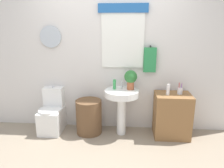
# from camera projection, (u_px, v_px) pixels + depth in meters

# --- Properties ---
(ground_plane) EXTENTS (8.00, 8.00, 0.00)m
(ground_plane) POSITION_uv_depth(u_px,v_px,m) (101.00, 164.00, 2.76)
(ground_plane) COLOR gray
(back_wall) EXTENTS (4.40, 0.18, 2.60)m
(back_wall) POSITION_uv_depth(u_px,v_px,m) (109.00, 54.00, 3.52)
(back_wall) COLOR silver
(back_wall) RESTS_ON ground_plane
(toilet) EXTENTS (0.38, 0.51, 0.76)m
(toilet) POSITION_uv_depth(u_px,v_px,m) (52.00, 115.00, 3.61)
(toilet) COLOR white
(toilet) RESTS_ON ground_plane
(laundry_hamper) EXTENTS (0.43, 0.43, 0.58)m
(laundry_hamper) POSITION_uv_depth(u_px,v_px,m) (89.00, 117.00, 3.53)
(laundry_hamper) COLOR brown
(laundry_hamper) RESTS_ON ground_plane
(pedestal_sink) EXTENTS (0.55, 0.55, 0.77)m
(pedestal_sink) POSITION_uv_depth(u_px,v_px,m) (122.00, 101.00, 3.41)
(pedestal_sink) COLOR white
(pedestal_sink) RESTS_ON ground_plane
(faucet) EXTENTS (0.03, 0.03, 0.10)m
(faucet) POSITION_uv_depth(u_px,v_px,m) (122.00, 85.00, 3.46)
(faucet) COLOR silver
(faucet) RESTS_ON pedestal_sink
(wooden_cabinet) EXTENTS (0.56, 0.44, 0.72)m
(wooden_cabinet) POSITION_uv_depth(u_px,v_px,m) (172.00, 115.00, 3.41)
(wooden_cabinet) COLOR olive
(wooden_cabinet) RESTS_ON ground_plane
(soap_bottle) EXTENTS (0.05, 0.05, 0.16)m
(soap_bottle) POSITION_uv_depth(u_px,v_px,m) (114.00, 84.00, 3.40)
(soap_bottle) COLOR green
(soap_bottle) RESTS_ON pedestal_sink
(potted_plant) EXTENTS (0.21, 0.21, 0.32)m
(potted_plant) POSITION_uv_depth(u_px,v_px,m) (131.00, 78.00, 3.36)
(potted_plant) COLOR #AD5B38
(potted_plant) RESTS_ON pedestal_sink
(lotion_bottle) EXTENTS (0.05, 0.05, 0.18)m
(lotion_bottle) POSITION_uv_depth(u_px,v_px,m) (168.00, 89.00, 3.26)
(lotion_bottle) COLOR white
(lotion_bottle) RESTS_ON wooden_cabinet
(toothbrush_cup) EXTENTS (0.08, 0.08, 0.19)m
(toothbrush_cup) POSITION_uv_depth(u_px,v_px,m) (180.00, 91.00, 3.31)
(toothbrush_cup) COLOR silver
(toothbrush_cup) RESTS_ON wooden_cabinet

